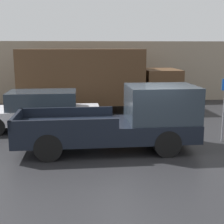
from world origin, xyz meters
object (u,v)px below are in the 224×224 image
object	(u,v)px
car	(40,110)
delivery_truck	(94,78)
pickup_truck	(126,120)
parking_sign	(224,105)

from	to	relation	value
car	delivery_truck	bearing A→B (deg)	55.78
pickup_truck	delivery_truck	distance (m)	6.39
delivery_truck	parking_sign	xyz separation A→B (m)	(4.25, -5.81, -0.40)
delivery_truck	parking_sign	distance (m)	7.20
car	delivery_truck	world-z (taller)	delivery_truck
pickup_truck	car	world-z (taller)	pickup_truck
pickup_truck	parking_sign	world-z (taller)	parking_sign
pickup_truck	car	bearing A→B (deg)	136.52
pickup_truck	car	size ratio (longest dim) A/B	1.18
parking_sign	delivery_truck	bearing A→B (deg)	126.18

